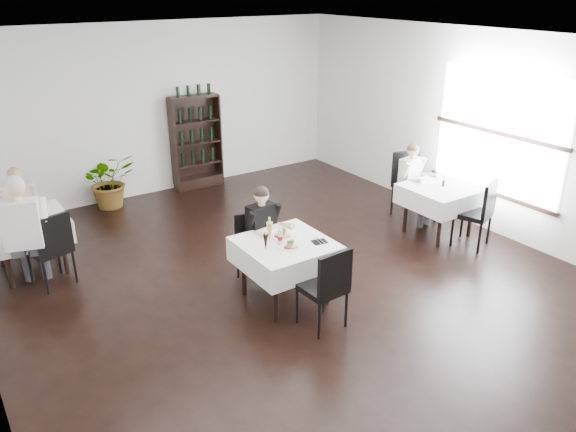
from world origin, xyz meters
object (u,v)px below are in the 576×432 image
Objects in this scene: wine_shelf at (196,143)px; main_table at (285,253)px; potted_tree at (110,181)px; diner_main at (265,228)px.

wine_shelf is 1.70× the size of main_table.
wine_shelf is at bearing 78.22° from main_table.
potted_tree is 3.79m from diner_main.
diner_main is (0.84, -3.68, 0.28)m from potted_tree.
main_table is 1.09× the size of potted_tree.
diner_main is at bearing -102.71° from wine_shelf.
potted_tree is (-1.70, -0.11, -0.37)m from wine_shelf.
diner_main reaches higher than potted_tree.
main_table is (-0.90, -4.31, -0.23)m from wine_shelf.
main_table is at bearing -79.25° from potted_tree.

